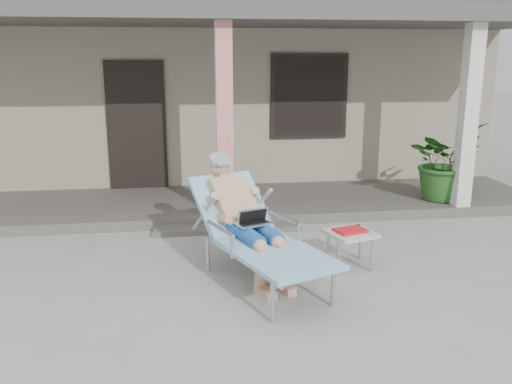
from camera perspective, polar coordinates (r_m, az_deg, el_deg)
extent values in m
plane|color=#9E9E99|center=(5.65, -1.30, -9.94)|extent=(60.00, 60.00, 0.00)
cube|color=gray|center=(11.68, -5.16, 10.03)|extent=(10.00, 5.00, 3.00)
cube|color=#474442|center=(11.68, -5.34, 18.13)|extent=(10.40, 5.40, 0.30)
cube|color=black|center=(9.20, -12.44, 6.83)|extent=(0.95, 0.06, 2.10)
cube|color=black|center=(9.39, 5.61, 9.99)|extent=(1.20, 0.06, 1.30)
cube|color=black|center=(9.38, 5.62, 9.99)|extent=(1.32, 0.05, 1.42)
cube|color=#605B56|center=(8.45, -3.70, -1.26)|extent=(10.00, 2.00, 0.15)
cube|color=red|center=(7.36, -3.35, 7.42)|extent=(0.22, 0.22, 2.61)
cube|color=silver|center=(8.40, 21.40, 7.31)|extent=(0.22, 0.22, 2.61)
cube|color=#474442|center=(8.18, -4.02, 18.07)|extent=(10.00, 2.30, 0.24)
cube|color=#605B56|center=(7.36, -3.00, -3.87)|extent=(2.00, 0.30, 0.07)
cylinder|color=#B7B7BC|center=(4.87, 1.77, -11.52)|extent=(0.05, 0.05, 0.39)
cylinder|color=#B7B7BC|center=(5.21, 8.14, -9.86)|extent=(0.05, 0.05, 0.39)
cylinder|color=#B7B7BC|center=(5.99, -5.08, -6.55)|extent=(0.05, 0.05, 0.39)
cylinder|color=#B7B7BC|center=(6.27, 0.48, -5.52)|extent=(0.05, 0.05, 0.39)
cube|color=#B7B7BC|center=(5.33, 2.08, -6.69)|extent=(1.09, 1.45, 0.03)
cube|color=#8CCDD9|center=(5.33, 2.09, -6.43)|extent=(1.20, 1.52, 0.04)
cube|color=#B7B7BC|center=(6.04, -2.58, -1.71)|extent=(0.84, 0.81, 0.52)
cube|color=#8CCDD9|center=(6.03, -2.58, -1.38)|extent=(0.97, 0.92, 0.59)
cylinder|color=#9D9DA0|center=(6.19, -3.91, 3.47)|extent=(0.34, 0.34, 0.14)
cube|color=silver|center=(5.64, -0.35, -3.28)|extent=(0.42, 0.36, 0.25)
cube|color=beige|center=(6.15, 9.91, -4.31)|extent=(0.60, 0.60, 0.04)
cylinder|color=#B7B7BC|center=(5.99, 8.63, -6.81)|extent=(0.03, 0.03, 0.36)
cylinder|color=#B7B7BC|center=(6.10, 12.11, -6.56)|extent=(0.03, 0.03, 0.36)
cylinder|color=#B7B7BC|center=(6.33, 7.64, -5.60)|extent=(0.03, 0.03, 0.36)
cylinder|color=#B7B7BC|center=(6.44, 10.95, -5.39)|extent=(0.03, 0.03, 0.36)
cube|color=red|center=(6.14, 9.92, -4.01)|extent=(0.39, 0.34, 0.03)
cube|color=black|center=(6.25, 9.57, -3.71)|extent=(0.33, 0.12, 0.03)
imported|color=#26591E|center=(8.79, 19.15, 3.15)|extent=(1.34, 1.25, 1.22)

